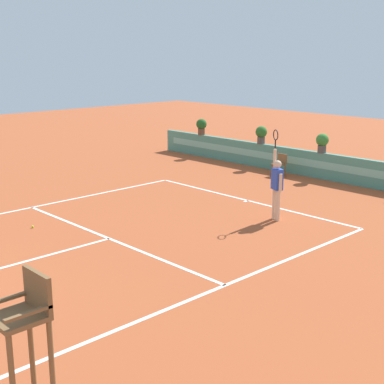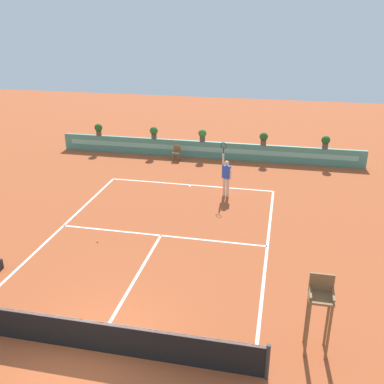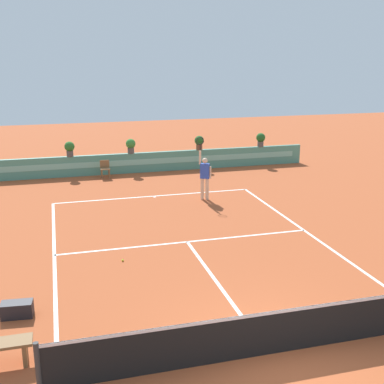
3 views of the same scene
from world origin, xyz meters
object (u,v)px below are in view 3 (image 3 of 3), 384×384
Objects in this scene: gear_bag at (17,309)px; tennis_ball_near_baseline at (123,260)px; ball_kid_chair at (105,168)px; tennis_player at (205,175)px; potted_plant_left at (70,148)px; potted_plant_centre at (131,145)px; potted_plant_right at (199,142)px; potted_plant_far_right at (261,139)px.

gear_bag is 10.29× the size of tennis_ball_near_baseline.
tennis_player reaches higher than ball_kid_chair.
potted_plant_left is (-5.13, 5.52, 0.36)m from tennis_player.
tennis_player reaches higher than potted_plant_centre.
gear_bag is 13.66m from potted_plant_left.
potted_plant_left is 6.50m from potted_plant_right.
potted_plant_far_right is (9.91, 0.00, 0.00)m from potted_plant_left.
ball_kid_chair is 5.07m from potted_plant_right.
potted_plant_left is at bearing 82.64° from gear_bag.
tennis_player reaches higher than gear_bag.
tennis_ball_near_baseline is at bearing -84.76° from potted_plant_left.
potted_plant_left reaches higher than gear_bag.
tennis_ball_near_baseline is 12.36m from potted_plant_right.
potted_plant_centre is at bearing 79.93° from tennis_ball_near_baseline.
ball_kid_chair is 0.33× the size of tennis_player.
gear_bag is 0.97× the size of potted_plant_right.
gear_bag is at bearing -130.78° from tennis_player.
potted_plant_right is (1.37, 5.52, 0.36)m from tennis_player.
tennis_ball_near_baseline is 0.09× the size of potted_plant_right.
tennis_player is at bearing -130.88° from potted_plant_far_right.
tennis_player is (6.87, 7.97, 0.87)m from gear_bag.
potted_plant_centre reaches higher than tennis_ball_near_baseline.
potted_plant_far_right is 3.41m from potted_plant_right.
potted_plant_left is (-1.01, 10.98, 1.38)m from tennis_ball_near_baseline.
potted_plant_left is at bearing 180.00° from potted_plant_far_right.
ball_kid_chair reaches higher than gear_bag.
potted_plant_centre is (-2.17, 5.52, 0.36)m from tennis_player.
potted_plant_left is at bearing 155.09° from ball_kid_chair.
potted_plant_centre reaches higher than ball_kid_chair.
ball_kid_chair is 1.17× the size of potted_plant_left.
potted_plant_far_right is 1.00× the size of potted_plant_centre.
potted_plant_left is 1.00× the size of potted_plant_centre.
gear_bag is at bearing -109.21° from potted_plant_centre.
gear_bag is 0.27× the size of tennis_player.
ball_kid_chair is 1.17× the size of potted_plant_right.
potted_plant_left is 1.00× the size of potted_plant_right.
potted_plant_right reaches higher than ball_kid_chair.
ball_kid_chair reaches higher than tennis_ball_near_baseline.
gear_bag is at bearing -104.58° from ball_kid_chair.
tennis_player is at bearing 52.95° from tennis_ball_near_baseline.
potted_plant_right is at bearing 8.45° from ball_kid_chair.
gear_bag is 0.97× the size of potted_plant_centre.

